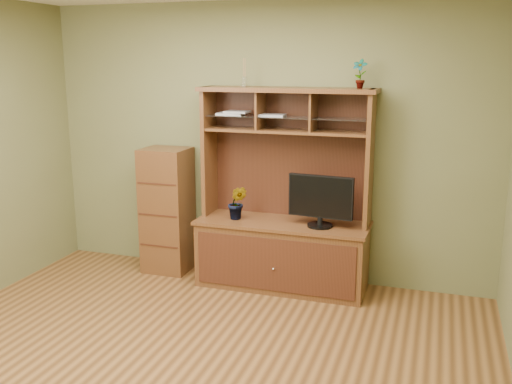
% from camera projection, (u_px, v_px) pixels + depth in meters
% --- Properties ---
extents(room, '(4.54, 4.04, 2.74)m').
position_uv_depth(room, '(173.00, 184.00, 3.76)').
color(room, '#513217').
rests_on(room, ground).
extents(media_hutch, '(1.66, 0.61, 1.90)m').
position_uv_depth(media_hutch, '(283.00, 234.00, 5.46)').
color(media_hutch, '#4D2A16').
rests_on(media_hutch, room).
extents(monitor, '(0.61, 0.23, 0.48)m').
position_uv_depth(monitor, '(321.00, 200.00, 5.18)').
color(monitor, black).
rests_on(monitor, media_hutch).
extents(orchid_plant, '(0.19, 0.16, 0.33)m').
position_uv_depth(orchid_plant, '(237.00, 203.00, 5.45)').
color(orchid_plant, '#23521C').
rests_on(orchid_plant, media_hutch).
extents(top_plant, '(0.16, 0.13, 0.26)m').
position_uv_depth(top_plant, '(360.00, 74.00, 4.99)').
color(top_plant, '#336523').
rests_on(top_plant, media_hutch).
extents(reed_diffuser, '(0.05, 0.05, 0.26)m').
position_uv_depth(reed_diffuser, '(244.00, 76.00, 5.32)').
color(reed_diffuser, silver).
rests_on(reed_diffuser, media_hutch).
extents(magazines, '(0.68, 0.21, 0.04)m').
position_uv_depth(magazines, '(246.00, 114.00, 5.40)').
color(magazines, '#B4B4B9').
rests_on(magazines, media_hutch).
extents(side_cabinet, '(0.46, 0.42, 1.28)m').
position_uv_depth(side_cabinet, '(167.00, 210.00, 5.85)').
color(side_cabinet, '#4D2A16').
rests_on(side_cabinet, room).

